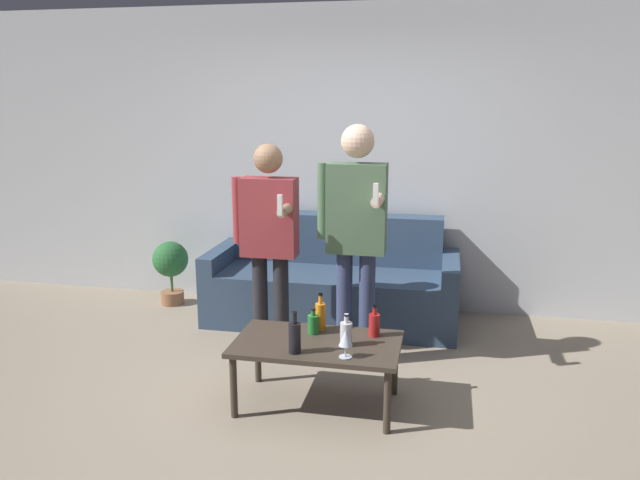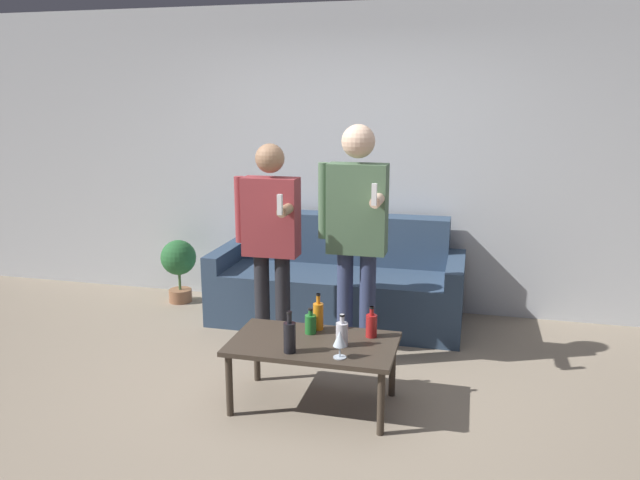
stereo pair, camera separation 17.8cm
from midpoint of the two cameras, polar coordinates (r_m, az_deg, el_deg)
name	(u,v)px [view 2 (the right image)]	position (r m, az deg, el deg)	size (l,w,h in m)	color
ground_plane	(296,408)	(4.06, -0.93, -15.16)	(16.00, 16.00, 0.00)	gray
wall_back	(359,160)	(5.65, 4.52, 7.27)	(8.00, 0.06, 2.70)	silver
couch	(338,284)	(5.43, 2.59, -4.06)	(2.13, 0.84, 0.89)	#334760
coffee_table	(313,348)	(3.94, 0.71, -9.90)	(1.03, 0.60, 0.43)	#3D3328
bottle_orange	(311,323)	(4.03, 0.41, -7.64)	(0.07, 0.07, 0.17)	#23752D
bottle_green	(290,336)	(3.73, -1.34, -8.81)	(0.07, 0.07, 0.26)	black
bottle_dark	(318,315)	(4.08, 1.10, -6.91)	(0.07, 0.07, 0.24)	orange
bottle_yellow	(342,333)	(3.84, 3.37, -8.53)	(0.07, 0.07, 0.20)	silver
bottle_red	(371,325)	(3.99, 6.02, -7.74)	(0.07, 0.07, 0.20)	#B21E1E
wine_glass_near	(340,339)	(3.66, 3.24, -9.06)	(0.08, 0.08, 0.17)	silver
person_standing_left	(270,233)	(4.57, -3.44, 0.63)	(0.48, 0.41, 1.59)	#232328
person_standing_right	(356,226)	(4.36, 4.52, 1.29)	(0.49, 0.44, 1.73)	navy
potted_plant	(179,263)	(5.99, -11.97, -2.04)	(0.33, 0.33, 0.60)	#936042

